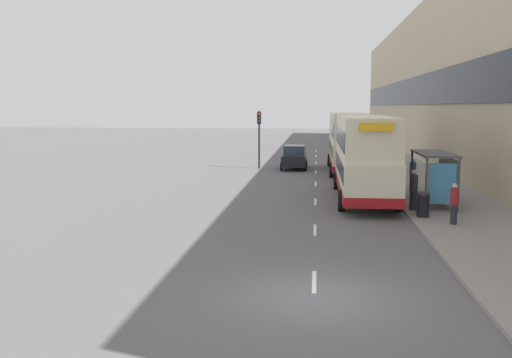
{
  "coord_description": "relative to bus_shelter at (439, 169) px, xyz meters",
  "views": [
    {
      "loc": [
        0.01,
        -14.03,
        4.81
      ],
      "look_at": [
        -3.16,
        15.8,
        0.97
      ],
      "focal_mm": 40.0,
      "sensor_mm": 36.0,
      "label": 1
    }
  ],
  "objects": [
    {
      "name": "terrace_facade",
      "position": [
        4.72,
        25.13,
        5.04
      ],
      "size": [
        3.1,
        93.0,
        13.85
      ],
      "color": "#C6B793",
      "rests_on": "ground_plane"
    },
    {
      "name": "pedestrian_3",
      "position": [
        1.13,
        3.47,
        -0.89
      ],
      "size": [
        0.33,
        0.33,
        1.65
      ],
      "color": "#23232D",
      "rests_on": "ground_plane"
    },
    {
      "name": "lane_mark_5",
      "position": [
        -5.77,
        21.21,
        -1.87
      ],
      "size": [
        0.12,
        2.0,
        0.01
      ],
      "color": "silver",
      "rests_on": "ground_plane"
    },
    {
      "name": "lane_mark_4",
      "position": [
        -5.77,
        14.55,
        -1.87
      ],
      "size": [
        0.12,
        2.0,
        0.01
      ],
      "color": "silver",
      "rests_on": "ground_plane"
    },
    {
      "name": "lane_mark_7",
      "position": [
        -5.77,
        34.53,
        -1.87
      ],
      "size": [
        0.12,
        2.0,
        0.01
      ],
      "color": "silver",
      "rests_on": "ground_plane"
    },
    {
      "name": "lane_mark_0",
      "position": [
        -5.77,
        -12.1,
        -1.87
      ],
      "size": [
        0.12,
        2.0,
        0.01
      ],
      "color": "silver",
      "rests_on": "ground_plane"
    },
    {
      "name": "pedestrian_1",
      "position": [
        -0.39,
        4.89,
        -0.82
      ],
      "size": [
        0.36,
        0.36,
        1.8
      ],
      "color": "#23232D",
      "rests_on": "ground_plane"
    },
    {
      "name": "double_decker_bus_near",
      "position": [
        -3.3,
        2.17,
        0.41
      ],
      "size": [
        2.85,
        10.94,
        4.3
      ],
      "color": "beige",
      "rests_on": "ground_plane"
    },
    {
      "name": "lane_mark_1",
      "position": [
        -5.77,
        -5.44,
        -1.87
      ],
      "size": [
        0.12,
        2.0,
        0.01
      ],
      "color": "silver",
      "rests_on": "ground_plane"
    },
    {
      "name": "double_decker_bus_ahead",
      "position": [
        -3.43,
        14.76,
        0.41
      ],
      "size": [
        2.85,
        11.15,
        4.3
      ],
      "color": "beige",
      "rests_on": "ground_plane"
    },
    {
      "name": "bus_shelter",
      "position": [
        0.0,
        0.0,
        0.0
      ],
      "size": [
        1.6,
        4.2,
        2.48
      ],
      "color": "#4C4C51",
      "rests_on": "ground_plane"
    },
    {
      "name": "car_0",
      "position": [
        -7.44,
        16.48,
        -0.99
      ],
      "size": [
        1.99,
        4.45,
        1.8
      ],
      "rotation": [
        0.0,
        0.0,
        3.14
      ],
      "color": "black",
      "rests_on": "ground_plane"
    },
    {
      "name": "pedestrian_2",
      "position": [
        -1.37,
        -1.38,
        -0.8
      ],
      "size": [
        0.36,
        0.36,
        1.83
      ],
      "color": "#23232D",
      "rests_on": "ground_plane"
    },
    {
      "name": "traffic_light_far_kerb",
      "position": [
        -10.17,
        16.46,
        1.14
      ],
      "size": [
        0.3,
        0.32,
        4.46
      ],
      "color": "black",
      "rests_on": "ground_plane"
    },
    {
      "name": "litter_bin",
      "position": [
        -1.22,
        -2.96,
        -1.21
      ],
      "size": [
        0.55,
        0.55,
        1.05
      ],
      "color": "black",
      "rests_on": "ground_plane"
    },
    {
      "name": "lane_mark_2",
      "position": [
        -5.77,
        1.22,
        -1.87
      ],
      "size": [
        0.12,
        2.0,
        0.01
      ],
      "color": "silver",
      "rests_on": "ground_plane"
    },
    {
      "name": "lane_mark_3",
      "position": [
        -5.77,
        7.89,
        -1.87
      ],
      "size": [
        0.12,
        2.0,
        0.01
      ],
      "color": "silver",
      "rests_on": "ground_plane"
    },
    {
      "name": "pedestrian_at_shelter",
      "position": [
        -0.28,
        -4.4,
        -0.9
      ],
      "size": [
        0.33,
        0.33,
        1.64
      ],
      "color": "#23232D",
      "rests_on": "ground_plane"
    },
    {
      "name": "ground_plane",
      "position": [
        -5.77,
        -13.37,
        -1.88
      ],
      "size": [
        220.0,
        220.0,
        0.0
      ],
      "primitive_type": "plane",
      "color": "#5B595B"
    },
    {
      "name": "pavement",
      "position": [
        0.73,
        25.13,
        -1.81
      ],
      "size": [
        5.0,
        93.0,
        0.14
      ],
      "color": "gray",
      "rests_on": "ground_plane"
    },
    {
      "name": "lane_mark_6",
      "position": [
        -5.77,
        27.87,
        -1.87
      ],
      "size": [
        0.12,
        2.0,
        0.01
      ],
      "color": "silver",
      "rests_on": "ground_plane"
    }
  ]
}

